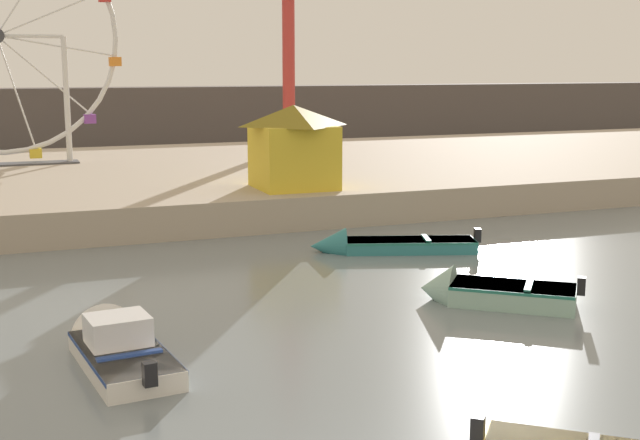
{
  "coord_description": "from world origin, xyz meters",
  "views": [
    {
      "loc": [
        -5.15,
        -8.67,
        5.95
      ],
      "look_at": [
        3.7,
        13.7,
        1.54
      ],
      "focal_mm": 47.53,
      "sensor_mm": 36.0,
      "label": 1
    }
  ],
  "objects_px": {
    "motorboat_teal_painted": "(379,245)",
    "drop_tower_red_tower": "(288,20)",
    "carnival_booth_yellow_awning": "(294,145)",
    "motorboat_white_red_stripe": "(114,343)",
    "motorboat_seafoam": "(485,292)"
  },
  "relations": [
    {
      "from": "motorboat_white_red_stripe",
      "to": "drop_tower_red_tower",
      "type": "xyz_separation_m",
      "value": [
        13.85,
        28.19,
        8.12
      ]
    },
    {
      "from": "motorboat_seafoam",
      "to": "motorboat_teal_painted",
      "type": "height_order",
      "value": "motorboat_seafoam"
    },
    {
      "from": "motorboat_seafoam",
      "to": "carnival_booth_yellow_awning",
      "type": "xyz_separation_m",
      "value": [
        -0.5,
        12.87,
        2.63
      ]
    },
    {
      "from": "motorboat_seafoam",
      "to": "motorboat_white_red_stripe",
      "type": "xyz_separation_m",
      "value": [
        -9.33,
        -0.6,
        0.0
      ]
    },
    {
      "from": "motorboat_seafoam",
      "to": "drop_tower_red_tower",
      "type": "relative_size",
      "value": 0.25
    },
    {
      "from": "motorboat_seafoam",
      "to": "motorboat_teal_painted",
      "type": "xyz_separation_m",
      "value": [
        0.08,
        6.42,
        -0.07
      ]
    },
    {
      "from": "motorboat_seafoam",
      "to": "drop_tower_red_tower",
      "type": "bearing_deg",
      "value": -59.69
    },
    {
      "from": "motorboat_seafoam",
      "to": "motorboat_teal_painted",
      "type": "bearing_deg",
      "value": -51.14
    },
    {
      "from": "motorboat_teal_painted",
      "to": "drop_tower_red_tower",
      "type": "xyz_separation_m",
      "value": [
        4.43,
        21.17,
        8.18
      ]
    },
    {
      "from": "motorboat_seafoam",
      "to": "motorboat_white_red_stripe",
      "type": "distance_m",
      "value": 9.35
    },
    {
      "from": "motorboat_teal_painted",
      "to": "motorboat_white_red_stripe",
      "type": "distance_m",
      "value": 11.75
    },
    {
      "from": "drop_tower_red_tower",
      "to": "carnival_booth_yellow_awning",
      "type": "relative_size",
      "value": 4.76
    },
    {
      "from": "motorboat_white_red_stripe",
      "to": "drop_tower_red_tower",
      "type": "bearing_deg",
      "value": -31.9
    },
    {
      "from": "motorboat_white_red_stripe",
      "to": "drop_tower_red_tower",
      "type": "distance_m",
      "value": 32.44
    },
    {
      "from": "motorboat_teal_painted",
      "to": "motorboat_white_red_stripe",
      "type": "height_order",
      "value": "motorboat_white_red_stripe"
    }
  ]
}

